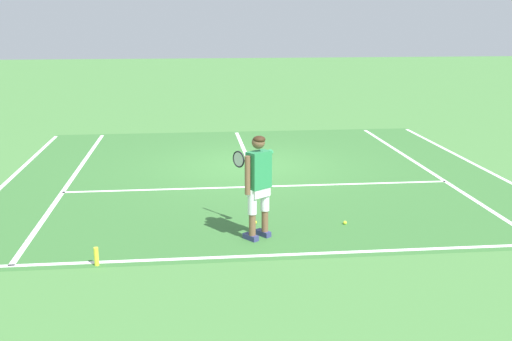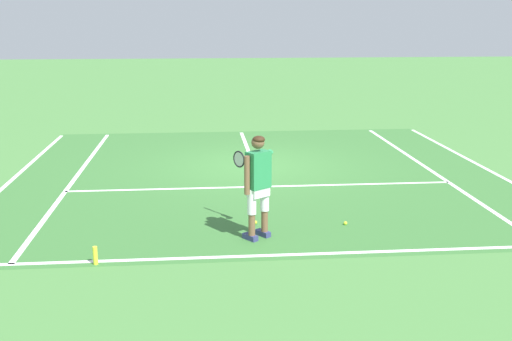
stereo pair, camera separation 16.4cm
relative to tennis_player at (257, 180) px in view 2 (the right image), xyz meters
The scene contains 13 objects.
ground_plane 5.26m from the tennis_player, 85.60° to the left, with size 80.00×80.00×0.00m, color #477F3D.
court_inner_surface 4.50m from the tennis_player, 84.82° to the left, with size 10.98×10.75×0.00m, color #387033.
line_baseline 1.33m from the tennis_player, 63.62° to the right, with size 10.98×0.10×0.01m, color white.
line_service 3.32m from the tennis_player, 82.82° to the left, with size 8.23×0.10×0.01m, color white.
line_centre_service 6.44m from the tennis_player, 86.43° to the left, with size 0.10×6.40×0.01m, color white.
line_singles_left 5.83m from the tennis_player, 130.37° to the left, with size 0.10×10.35×0.01m, color white.
line_singles_right 6.36m from the tennis_player, 44.12° to the left, with size 0.10×10.35×0.01m, color white.
line_doubles_left 6.79m from the tennis_player, 139.34° to the left, with size 0.10×10.35×0.01m, color white.
line_doubles_right 7.40m from the tennis_player, 36.62° to the left, with size 0.10×10.35×0.01m, color white.
tennis_player is the anchor object (origin of this frame).
tennis_ball_near_feet 1.18m from the tennis_player, 87.60° to the left, with size 0.07×0.07×0.07m, color #CCE02D.
tennis_ball_by_baseline 1.93m from the tennis_player, 17.82° to the left, with size 0.07×0.07×0.07m, color #CCE02D.
water_bottle 2.77m from the tennis_player, 159.75° to the right, with size 0.07×0.07×0.28m, color yellow.
Camera 2 is at (-1.31, -14.84, 3.55)m, focal length 44.01 mm.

